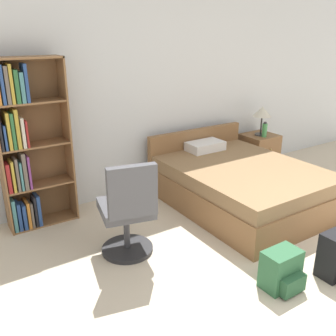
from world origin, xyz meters
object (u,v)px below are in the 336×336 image
Objects in this scene: bookshelf at (25,147)px; nightstand at (258,152)px; water_bottle at (265,130)px; office_chair at (128,212)px; backpack_green at (282,271)px; bed at (238,183)px; table_lamp at (262,113)px.

bookshelf is 3.47m from nightstand.
office_chair is at bearing -161.46° from water_bottle.
water_bottle reaches higher than backpack_green.
backpack_green is at bearing -132.85° from water_bottle.
water_bottle is (3.37, -0.22, -0.25)m from bookshelf.
bookshelf is at bearing 178.31° from nightstand.
bed is (2.29, -0.84, -0.65)m from bookshelf.
bed is at bearing 59.89° from backpack_green.
backpack_green is (-0.83, -1.43, -0.11)m from bed.
bookshelf is 5.32× the size of backpack_green.
office_chair is 4.43× the size of water_bottle.
bookshelf is at bearing 117.78° from office_chair.
water_bottle is at bearing -3.67° from bookshelf.
bed is 8.81× the size of water_bottle.
nightstand is 1.29× the size of table_lamp.
office_chair is at bearing -62.22° from bookshelf.
table_lamp is (3.40, -0.12, -0.01)m from bookshelf.
bookshelf is 1.37m from office_chair.
office_chair is (0.60, -1.14, -0.45)m from bookshelf.
backpack_green is (1.46, -2.27, -0.76)m from bookshelf.
bookshelf is 0.92× the size of bed.
backpack_green is (-1.93, -2.15, -0.75)m from table_lamp.
nightstand is at bearing 20.40° from office_chair.
table_lamp reaches higher than nightstand.
bookshelf is at bearing 176.33° from water_bottle.
nightstand is at bearing 56.23° from table_lamp.
nightstand is (2.81, 1.04, -0.19)m from office_chair.
nightstand is 1.65× the size of backpack_green.
nightstand is at bearing 33.65° from bed.
bed is at bearing -146.35° from nightstand.
bookshelf is 3.39m from water_bottle.
bookshelf reaches higher than water_bottle.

